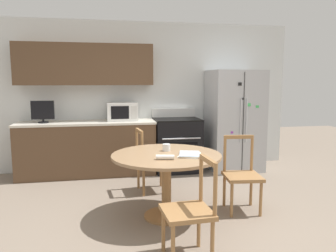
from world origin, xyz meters
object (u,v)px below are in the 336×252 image
object	(u,v)px
microwave	(122,112)
candle_glass	(166,148)
dining_chair_right	(242,175)
dining_chair_far	(151,161)
refrigerator	(234,120)
oven_range	(177,144)
dining_chair_near	(190,211)
countertop_tv	(43,111)

from	to	relation	value
microwave	candle_glass	distance (m)	1.92
dining_chair_right	candle_glass	bearing A→B (deg)	-2.90
dining_chair_far	candle_glass	size ratio (longest dim) A/B	9.58
refrigerator	oven_range	bearing A→B (deg)	176.06
dining_chair_far	dining_chair_near	bearing A→B (deg)	-3.41
refrigerator	dining_chair_far	distance (m)	1.94
countertop_tv	refrigerator	bearing A→B (deg)	-1.06
refrigerator	dining_chair_near	size ratio (longest dim) A/B	1.94
microwave	dining_chair_right	xyz separation A→B (m)	(1.32, -2.00, -0.62)
candle_glass	dining_chair_far	bearing A→B (deg)	96.68
oven_range	candle_glass	distance (m)	1.87
microwave	dining_chair_far	distance (m)	1.30
countertop_tv	dining_chair_right	distance (m)	3.28
microwave	dining_chair_right	size ratio (longest dim) A/B	0.56
dining_chair_far	oven_range	bearing A→B (deg)	142.78
oven_range	countertop_tv	bearing A→B (deg)	-179.71
microwave	dining_chair_near	xyz separation A→B (m)	(0.43, -2.95, -0.62)
microwave	countertop_tv	xyz separation A→B (m)	(-1.27, -0.09, 0.04)
candle_glass	refrigerator	bearing A→B (deg)	47.72
dining_chair_right	dining_chair_near	size ratio (longest dim) A/B	1.00
oven_range	dining_chair_far	world-z (taller)	oven_range
refrigerator	dining_chair_near	distance (m)	3.22
microwave	dining_chair_near	world-z (taller)	microwave
refrigerator	candle_glass	xyz separation A→B (m)	(-1.54, -1.70, -0.10)
refrigerator	dining_chair_far	world-z (taller)	refrigerator
refrigerator	dining_chair_right	bearing A→B (deg)	-109.27
microwave	countertop_tv	distance (m)	1.27
oven_range	microwave	world-z (taller)	microwave
dining_chair_right	dining_chair_near	xyz separation A→B (m)	(-0.89, -0.95, 0.00)
microwave	refrigerator	bearing A→B (deg)	-4.45
oven_range	dining_chair_near	bearing A→B (deg)	-100.13
dining_chair_near	refrigerator	bearing A→B (deg)	-32.03
dining_chair_right	refrigerator	bearing A→B (deg)	-102.84
microwave	dining_chair_right	bearing A→B (deg)	-56.60
refrigerator	oven_range	distance (m)	1.10
oven_range	microwave	xyz separation A→B (m)	(-0.94, 0.08, 0.58)
refrigerator	dining_chair_right	xyz separation A→B (m)	(-0.64, -1.84, -0.44)
oven_range	dining_chair_near	size ratio (longest dim) A/B	1.20
oven_range	dining_chair_far	bearing A→B (deg)	-120.86
refrigerator	microwave	bearing A→B (deg)	175.55
microwave	candle_glass	world-z (taller)	microwave
refrigerator	oven_range	size ratio (longest dim) A/B	1.62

